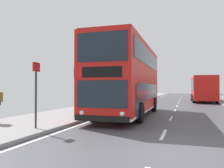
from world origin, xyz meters
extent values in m
cube|color=#45454A|center=(0.00, 0.00, -0.03)|extent=(8.40, 140.00, 0.06)
cube|color=silver|center=(0.00, 2.60, 0.00)|extent=(0.12, 2.00, 0.00)
cube|color=silver|center=(0.00, 7.40, 0.00)|extent=(0.12, 2.00, 0.00)
cube|color=silver|center=(0.00, 12.20, 0.00)|extent=(0.12, 2.00, 0.00)
cube|color=silver|center=(0.00, 17.00, 0.00)|extent=(0.12, 2.00, 0.00)
cube|color=silver|center=(0.00, 21.80, 0.00)|extent=(0.12, 2.00, 0.00)
cube|color=silver|center=(0.00, 26.60, 0.00)|extent=(0.12, 2.00, 0.00)
cube|color=silver|center=(0.00, 31.40, 0.00)|extent=(0.12, 2.00, 0.00)
cube|color=silver|center=(0.00, 36.20, 0.00)|extent=(0.12, 2.00, 0.00)
cube|color=silver|center=(0.00, 41.00, 0.00)|extent=(0.12, 2.00, 0.00)
cube|color=silver|center=(0.00, 45.80, 0.00)|extent=(0.12, 2.00, 0.00)
cube|color=silver|center=(0.00, 50.60, 0.00)|extent=(0.12, 2.00, 0.00)
cube|color=silver|center=(-3.95, 0.00, 0.00)|extent=(0.12, 133.00, 0.00)
cube|color=gray|center=(-4.30, 0.00, 0.07)|extent=(0.20, 140.00, 0.14)
cube|color=red|center=(-2.63, 7.86, 1.26)|extent=(2.68, 10.04, 1.82)
cube|color=red|center=(-2.63, 7.86, 2.41)|extent=(2.69, 10.09, 0.48)
cube|color=red|center=(-2.63, 7.86, 3.48)|extent=(2.68, 10.04, 1.66)
cube|color=#A91511|center=(-2.63, 7.86, 4.35)|extent=(2.60, 9.74, 0.08)
cube|color=#19232D|center=(-2.57, 2.84, 1.48)|extent=(2.25, 0.06, 1.17)
cube|color=black|center=(-2.57, 2.84, 2.41)|extent=(1.79, 0.05, 0.46)
cube|color=#19232D|center=(-2.57, 2.84, 3.48)|extent=(2.25, 0.06, 1.26)
cube|color=black|center=(-2.57, 2.84, 0.45)|extent=(2.43, 0.11, 0.24)
cube|color=white|center=(-2.63, 7.86, 0.41)|extent=(2.71, 10.09, 0.10)
cube|color=#19232D|center=(-1.35, 8.13, 1.52)|extent=(0.12, 7.81, 0.95)
cube|color=#19232D|center=(-1.35, 7.88, 3.56)|extent=(0.14, 9.01, 1.00)
cube|color=#19232D|center=(-3.93, 8.09, 1.52)|extent=(0.12, 7.81, 0.95)
cube|color=#19232D|center=(-3.92, 7.84, 3.56)|extent=(0.14, 9.01, 1.00)
sphere|color=white|center=(-1.68, 2.84, 0.67)|extent=(0.20, 0.20, 0.20)
sphere|color=white|center=(-3.46, 2.81, 0.67)|extent=(0.20, 0.20, 0.20)
cube|color=#19232D|center=(-1.30, 4.22, 1.13)|extent=(0.03, 0.90, 1.57)
cylinder|color=black|center=(-1.37, 5.07, 0.52)|extent=(0.31, 1.04, 1.04)
cylinder|color=black|center=(-3.82, 5.04, 0.52)|extent=(0.31, 1.04, 1.04)
cylinder|color=black|center=(-1.45, 10.98, 0.52)|extent=(0.31, 1.04, 1.04)
cylinder|color=black|center=(-3.90, 10.95, 0.52)|extent=(0.31, 1.04, 1.04)
cube|color=red|center=(2.88, 24.87, 1.73)|extent=(2.65, 9.03, 2.82)
cube|color=#19232D|center=(1.59, 24.85, 2.12)|extent=(0.10, 7.65, 1.35)
cube|color=#19232D|center=(4.16, 24.88, 2.12)|extent=(0.10, 7.65, 1.35)
cube|color=#19232D|center=(2.83, 29.38, 2.01)|extent=(2.19, 0.05, 1.69)
cylinder|color=black|center=(1.63, 27.36, 0.48)|extent=(0.29, 0.96, 0.96)
cylinder|color=black|center=(4.08, 27.38, 0.48)|extent=(0.29, 0.96, 0.96)
cylinder|color=black|center=(1.68, 22.15, 0.48)|extent=(0.29, 0.96, 0.96)
cylinder|color=black|center=(4.13, 22.18, 0.48)|extent=(0.29, 0.96, 0.96)
cylinder|color=#598CC6|center=(4.45, 19.16, 0.63)|extent=(0.05, 0.05, 0.97)
cylinder|color=#598CC6|center=(4.45, 21.24, 0.63)|extent=(0.05, 0.05, 0.97)
cylinder|color=#598CC6|center=(4.45, 23.31, 0.63)|extent=(0.05, 0.05, 0.97)
cylinder|color=#598CC6|center=(4.45, 25.39, 0.63)|extent=(0.05, 0.05, 0.97)
cylinder|color=#598CC6|center=(4.45, 27.46, 0.63)|extent=(0.05, 0.05, 0.97)
cylinder|color=#598CC6|center=(4.45, 29.54, 0.63)|extent=(0.05, 0.05, 0.97)
cylinder|color=#384C38|center=(-7.21, 2.14, 1.24)|extent=(0.11, 0.11, 0.56)
cylinder|color=#2D2D33|center=(-4.89, 1.57, 1.46)|extent=(0.08, 0.08, 2.63)
cube|color=red|center=(-4.89, 1.59, 2.57)|extent=(0.04, 0.44, 0.36)
camera|label=1|loc=(0.80, -6.30, 1.73)|focal=37.21mm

